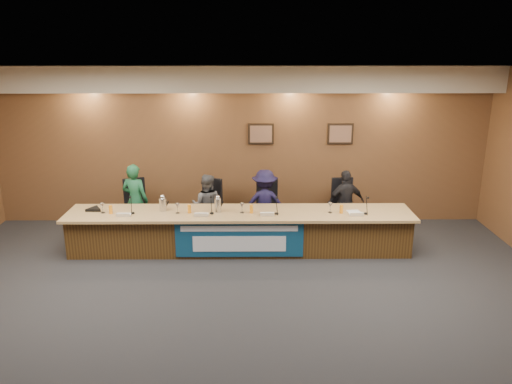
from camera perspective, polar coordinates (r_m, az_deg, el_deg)
floor at (r=6.98m, az=-2.30°, el=-14.50°), size 10.00×10.00×0.00m
ceiling at (r=5.98m, az=-2.66°, el=12.69°), size 10.00×8.00×0.04m
wall_back at (r=10.17m, az=-1.70°, el=5.30°), size 10.00×0.04×3.20m
soffit at (r=9.74m, az=-1.80°, el=12.81°), size 10.00×0.50×0.50m
dais_body at (r=8.99m, az=-1.85°, el=-4.60°), size 6.00×0.80×0.70m
dais_top at (r=8.81m, az=-1.88°, el=-2.44°), size 6.10×0.95×0.05m
banner at (r=8.59m, az=-1.92°, el=-5.42°), size 2.20×0.02×0.65m
banner_text_upper at (r=8.50m, az=-1.93°, el=-4.21°), size 2.00×0.01×0.10m
banner_text_lower at (r=8.61m, az=-1.91°, el=-5.95°), size 1.60×0.01×0.28m
wall_photo_left at (r=10.09m, az=0.57°, el=6.66°), size 0.52×0.04×0.42m
wall_photo_right at (r=10.25m, az=9.61°, el=6.58°), size 0.52×0.04×0.42m
panelist_a at (r=9.82m, az=-13.63°, el=-0.95°), size 0.59×0.47×1.43m
panelist_b at (r=9.63m, az=-5.63°, el=-1.52°), size 0.65×0.54×1.23m
panelist_c at (r=9.58m, az=1.00°, el=-1.27°), size 0.85×0.49×1.31m
panelist_d at (r=9.74m, az=10.19°, el=-1.27°), size 0.81×0.49×1.30m
office_chair_a at (r=9.98m, az=-13.41°, el=-2.06°), size 0.62×0.62×0.08m
office_chair_b at (r=9.76m, az=-5.55°, el=-2.08°), size 0.63×0.63×0.08m
office_chair_c at (r=9.73m, az=0.98°, el=-2.08°), size 0.58×0.58×0.08m
office_chair_d at (r=9.89m, az=10.04°, el=-2.03°), size 0.53×0.53×0.08m
nameplate_a at (r=8.82m, az=-14.95°, el=-2.52°), size 0.24×0.08×0.10m
microphone_a at (r=8.97m, az=-13.93°, el=-2.35°), size 0.07×0.07×0.02m
juice_glass_a at (r=9.05m, az=-16.27°, el=-1.94°), size 0.06×0.06×0.15m
water_glass_a at (r=9.12m, az=-17.13°, el=-1.77°), size 0.08×0.08×0.18m
nameplate_b at (r=8.58m, az=-6.30°, el=-2.57°), size 0.24×0.08×0.10m
microphone_b at (r=8.74m, az=-5.07°, el=-2.43°), size 0.07×0.07×0.02m
juice_glass_b at (r=8.80m, az=-7.63°, el=-1.92°), size 0.06×0.06×0.15m
water_glass_b at (r=8.81m, az=-8.96°, el=-1.86°), size 0.08×0.08×0.18m
nameplate_c at (r=8.56m, az=1.29°, el=-2.53°), size 0.24×0.08×0.10m
microphone_c at (r=8.69m, az=2.36°, el=-2.48°), size 0.07×0.07×0.02m
juice_glass_c at (r=8.72m, az=-0.53°, el=-1.95°), size 0.06×0.06×0.15m
water_glass_c at (r=8.72m, az=-1.60°, el=-1.84°), size 0.08×0.08×0.18m
nameplate_d at (r=8.73m, az=11.46°, el=-2.48°), size 0.24×0.08×0.10m
microphone_d at (r=8.89m, az=12.43°, el=-2.42°), size 0.07×0.07×0.02m
juice_glass_d at (r=8.84m, az=9.73°, el=-1.93°), size 0.06×0.06×0.15m
water_glass_d at (r=8.82m, az=8.48°, el=-1.80°), size 0.08×0.08×0.18m
carafe_left at (r=8.97m, az=-10.59°, el=-1.43°), size 0.13×0.13×0.23m
carafe_mid at (r=8.78m, az=-4.38°, el=-1.53°), size 0.12×0.12×0.25m
speakerphone at (r=9.32m, az=-18.00°, el=-1.88°), size 0.32×0.32×0.05m
paper_stack at (r=8.92m, az=11.22°, el=-2.33°), size 0.26×0.33×0.01m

